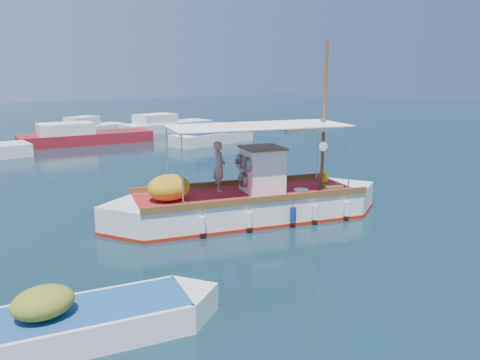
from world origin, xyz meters
TOP-DOWN VIEW (x-y plane):
  - ground at (0.00, 0.00)m, footprint 160.00×160.00m
  - fishing_caique at (-0.05, 0.51)m, footprint 9.96×5.18m
  - dinghy at (-7.52, -3.47)m, footprint 5.46×2.55m
  - bg_boat_n at (2.16, 22.43)m, footprint 9.78×4.19m
  - bg_boat_ne at (9.70, 16.64)m, footprint 6.86×3.02m
  - bg_boat_e at (10.90, 25.44)m, footprint 8.79×3.44m
  - bg_boat_far_n at (4.59, 27.17)m, footprint 6.43×3.75m

SIDE VIEW (x-z plane):
  - ground at x=0.00m, z-range 0.00..0.00m
  - dinghy at x=-7.52m, z-range -0.40..0.98m
  - bg_boat_e at x=10.90m, z-range -0.41..1.39m
  - bg_boat_ne at x=9.70m, z-range -0.41..1.39m
  - bg_boat_far_n at x=4.59m, z-range -0.41..1.39m
  - bg_boat_n at x=2.16m, z-range -0.41..1.39m
  - fishing_caique at x=-0.05m, z-range -2.64..3.77m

